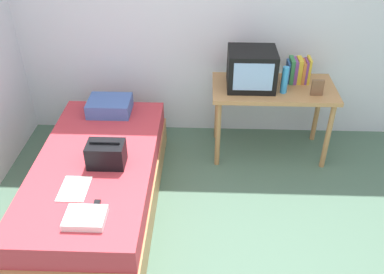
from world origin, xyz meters
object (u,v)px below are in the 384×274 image
(folded_towel, at_px, (85,218))
(pillow, at_px, (110,106))
(tv, at_px, (251,69))
(handbag, at_px, (106,154))
(magazine, at_px, (74,189))
(bed, at_px, (98,182))
(book_row, at_px, (298,71))
(picture_frame, at_px, (317,88))
(desk, at_px, (273,96))
(remote_dark, at_px, (95,208))
(water_bottle, at_px, (285,80))

(folded_towel, bearing_deg, pillow, 94.62)
(tv, xyz_separation_m, handbag, (-1.21, -0.90, -0.35))
(handbag, distance_m, magazine, 0.38)
(bed, relative_size, magazine, 6.90)
(bed, relative_size, book_row, 8.14)
(picture_frame, relative_size, folded_towel, 0.55)
(magazine, bearing_deg, pillow, 87.56)
(tv, bearing_deg, desk, 0.53)
(desk, distance_m, book_row, 0.33)
(remote_dark, bearing_deg, handbag, 92.22)
(remote_dark, relative_size, folded_towel, 0.56)
(water_bottle, bearing_deg, folded_towel, -136.93)
(bed, relative_size, remote_dark, 12.82)
(magazine, height_order, folded_towel, folded_towel)
(water_bottle, bearing_deg, remote_dark, -138.49)
(water_bottle, relative_size, book_row, 1.03)
(tv, bearing_deg, magazine, -138.99)
(picture_frame, xyz_separation_m, magazine, (-1.98, -1.06, -0.34))
(water_bottle, bearing_deg, picture_frame, -8.49)
(picture_frame, bearing_deg, pillow, 177.57)
(handbag, bearing_deg, tv, 36.65)
(desk, bearing_deg, pillow, -177.34)
(desk, bearing_deg, book_row, 27.51)
(bed, height_order, pillow, pillow)
(book_row, bearing_deg, tv, -165.10)
(remote_dark, bearing_deg, water_bottle, 41.51)
(magazine, bearing_deg, picture_frame, 28.11)
(book_row, relative_size, handbag, 0.82)
(handbag, bearing_deg, magazine, -120.90)
(pillow, bearing_deg, bed, -88.76)
(water_bottle, bearing_deg, bed, -155.89)
(pillow, xyz_separation_m, remote_dark, (0.16, -1.35, -0.06))
(book_row, bearing_deg, bed, -151.79)
(handbag, bearing_deg, book_row, 31.51)
(desk, height_order, picture_frame, picture_frame)
(desk, distance_m, picture_frame, 0.43)
(bed, height_order, book_row, book_row)
(tv, xyz_separation_m, magazine, (-1.39, -1.21, -0.45))
(bed, distance_m, picture_frame, 2.12)
(book_row, distance_m, remote_dark, 2.28)
(water_bottle, distance_m, picture_frame, 0.30)
(pillow, distance_m, magazine, 1.14)
(tv, xyz_separation_m, book_row, (0.46, 0.12, -0.07))
(water_bottle, relative_size, magazine, 0.88)
(desk, relative_size, handbag, 3.87)
(bed, height_order, folded_towel, folded_towel)
(desk, height_order, remote_dark, desk)
(desk, height_order, water_bottle, water_bottle)
(magazine, bearing_deg, remote_dark, -44.73)
(desk, xyz_separation_m, water_bottle, (0.07, -0.11, 0.22))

